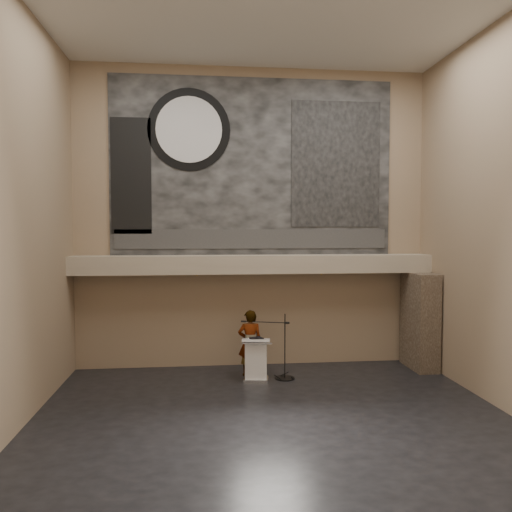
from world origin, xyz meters
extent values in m
plane|color=black|center=(0.00, 0.00, 0.00)|extent=(10.00, 10.00, 0.00)
plane|color=silver|center=(0.00, 0.00, 8.50)|extent=(10.00, 10.00, 0.00)
cube|color=#8F765B|center=(0.00, 4.00, 4.25)|extent=(10.00, 0.02, 8.50)
cube|color=#8F765B|center=(0.00, -4.00, 4.25)|extent=(10.00, 0.02, 8.50)
cube|color=#8F765B|center=(-5.00, 0.00, 4.25)|extent=(0.02, 8.00, 8.50)
cube|color=#8F765B|center=(5.00, 0.00, 4.25)|extent=(0.02, 8.00, 8.50)
cube|color=gray|center=(0.00, 3.60, 2.95)|extent=(10.00, 0.80, 0.50)
cylinder|color=#B2893D|center=(-1.60, 3.55, 2.67)|extent=(0.04, 0.04, 0.06)
cylinder|color=#B2893D|center=(1.90, 3.55, 2.67)|extent=(0.04, 0.04, 0.06)
cube|color=black|center=(0.00, 3.97, 5.70)|extent=(8.00, 0.05, 5.00)
cube|color=#2C2C2C|center=(0.00, 3.93, 3.65)|extent=(7.76, 0.02, 0.55)
cylinder|color=black|center=(-1.80, 3.93, 6.70)|extent=(2.30, 0.02, 2.30)
cylinder|color=silver|center=(-1.80, 3.91, 6.70)|extent=(1.84, 0.02, 1.84)
cube|color=black|center=(2.40, 3.93, 5.80)|extent=(2.60, 0.02, 3.60)
cube|color=black|center=(-3.40, 3.93, 5.40)|extent=(1.10, 0.02, 3.20)
cube|color=#3F3226|center=(4.65, 3.15, 1.35)|extent=(0.60, 1.40, 2.70)
cube|color=silver|center=(-0.08, 2.43, 0.04)|extent=(0.70, 0.57, 0.08)
cube|color=white|center=(-0.08, 2.43, 0.56)|extent=(0.61, 0.46, 0.96)
cube|color=white|center=(-0.08, 2.41, 1.07)|extent=(0.78, 0.60, 0.13)
cube|color=black|center=(-0.08, 2.40, 1.12)|extent=(0.39, 0.35, 0.04)
cube|color=white|center=(-0.17, 2.42, 1.10)|extent=(0.23, 0.29, 0.00)
imported|color=silver|center=(-0.19, 2.91, 0.89)|extent=(0.67, 0.46, 1.77)
cylinder|color=black|center=(0.69, 2.54, 0.01)|extent=(0.52, 0.52, 0.02)
cylinder|color=black|center=(0.69, 2.54, 0.86)|extent=(0.03, 0.03, 1.72)
cylinder|color=black|center=(0.16, 2.70, 1.48)|extent=(1.18, 0.37, 0.02)
camera|label=1|loc=(-1.45, -10.23, 3.91)|focal=35.00mm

